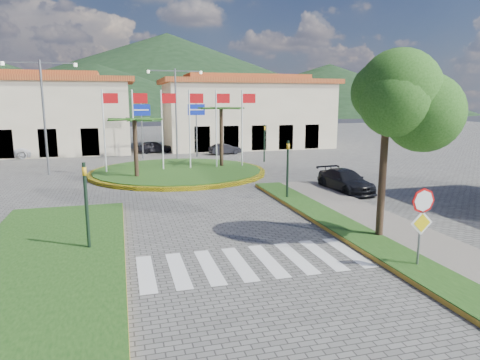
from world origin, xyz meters
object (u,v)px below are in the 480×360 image
object	(u,v)px
stop_sign	(422,215)
car_dark_b	(225,149)
roundabout_island	(178,171)
car_side_right	(345,181)
white_van	(43,150)
deciduous_tree	(387,103)
car_dark_a	(154,147)

from	to	relation	value
stop_sign	car_dark_b	distance (m)	30.09
roundabout_island	car_side_right	world-z (taller)	roundabout_island
stop_sign	roundabout_island	bearing A→B (deg)	103.73
roundabout_island	white_van	distance (m)	16.74
white_van	deciduous_tree	bearing A→B (deg)	-156.35
car_dark_a	car_side_right	world-z (taller)	car_side_right
roundabout_island	car_side_right	size ratio (longest dim) A/B	2.89
white_van	car_dark_a	bearing A→B (deg)	-92.38
white_van	car_dark_a	world-z (taller)	white_van
car_dark_b	car_dark_a	bearing A→B (deg)	53.91
white_van	car_side_right	xyz separation A→B (m)	(19.60, -21.48, -0.03)
deciduous_tree	white_van	world-z (taller)	deciduous_tree
roundabout_island	car_dark_a	size ratio (longest dim) A/B	3.58
car_dark_a	car_side_right	xyz separation A→B (m)	(9.28, -22.02, 0.03)
car_dark_a	white_van	bearing A→B (deg)	84.02
stop_sign	car_side_right	world-z (taller)	stop_sign
stop_sign	white_van	size ratio (longest dim) A/B	0.55
stop_sign	deciduous_tree	distance (m)	4.59
car_dark_b	car_side_right	world-z (taller)	car_side_right
stop_sign	car_dark_b	size ratio (longest dim) A/B	0.83
white_van	car_dark_a	distance (m)	10.33
roundabout_island	car_dark_a	distance (m)	13.21
white_van	car_dark_b	world-z (taller)	white_van
car_dark_b	stop_sign	bearing A→B (deg)	167.40
car_dark_a	stop_sign	bearing A→B (deg)	-179.51
deciduous_tree	car_side_right	size ratio (longest dim) A/B	1.55
deciduous_tree	white_van	distance (m)	34.20
car_dark_a	car_dark_b	bearing A→B (deg)	-124.55
roundabout_island	car_dark_b	size ratio (longest dim) A/B	3.96
stop_sign	car_dark_a	bearing A→B (deg)	99.49
roundabout_island	car_side_right	distance (m)	12.36
car_side_right	deciduous_tree	bearing A→B (deg)	-114.21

